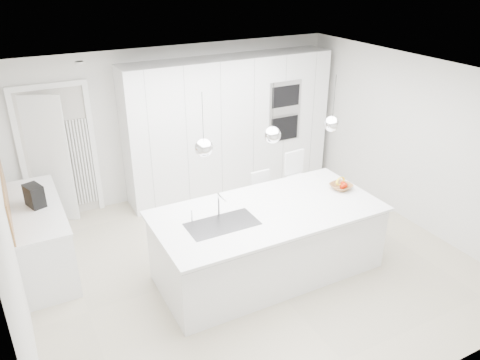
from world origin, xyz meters
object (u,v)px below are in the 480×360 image
espresso_machine (34,196)px  bar_stool_right (298,188)px  island_base (269,244)px  fruit_bowl (341,187)px  bar_stool_left (264,205)px

espresso_machine → bar_stool_right: (3.62, -0.54, -0.49)m
island_base → fruit_bowl: bearing=4.4°
island_base → fruit_bowl: 1.28m
island_base → bar_stool_right: bearing=41.4°
bar_stool_left → bar_stool_right: (0.67, 0.11, 0.07)m
espresso_machine → bar_stool_left: espresso_machine is taller
espresso_machine → bar_stool_left: size_ratio=0.29×
espresso_machine → bar_stool_right: size_ratio=0.26×
island_base → bar_stool_left: (0.42, 0.85, 0.05)m
island_base → espresso_machine: size_ratio=9.95×
island_base → bar_stool_right: 1.45m
island_base → bar_stool_left: size_ratio=2.91×
island_base → fruit_bowl: fruit_bowl is taller
bar_stool_right → bar_stool_left: bearing=-175.8°
island_base → bar_stool_left: bearing=63.6°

